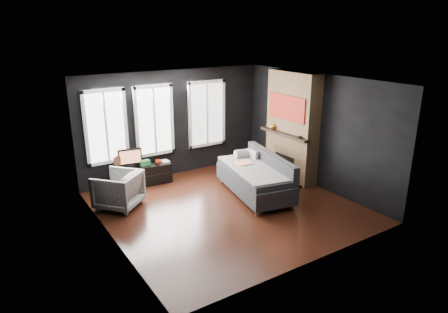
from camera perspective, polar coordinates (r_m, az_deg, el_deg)
floor at (r=8.66m, az=0.52°, el=-7.25°), size 5.00×5.00×0.00m
ceiling at (r=7.89m, az=0.58°, el=10.76°), size 5.00×5.00×0.00m
wall_back at (r=10.28m, az=-7.16°, el=4.70°), size 5.00×0.02×2.70m
wall_left at (r=7.18m, az=-16.36°, el=-1.85°), size 0.02×5.00×2.70m
wall_right at (r=9.73m, az=12.97°, el=3.60°), size 0.02×5.00×2.70m
windows at (r=9.88m, az=-9.67°, el=10.12°), size 4.00×0.16×1.76m
fireplace at (r=10.01m, az=9.72°, el=4.21°), size 0.70×1.62×2.70m
sofa at (r=9.14m, az=4.37°, el=-2.64°), size 1.53×2.41×0.96m
stripe_pillow at (r=9.69m, az=4.12°, el=-0.08°), size 0.10×0.36×0.36m
armchair at (r=8.80m, az=-14.91°, el=-4.39°), size 1.15×1.15×0.87m
media_console at (r=9.98m, az=-11.68°, el=-2.60°), size 1.46×0.58×0.49m
monitor at (r=9.78m, az=-13.28°, el=-0.03°), size 0.59×0.20×0.51m
desk_fan at (r=9.72m, az=-14.97°, el=-0.81°), size 0.26×0.26×0.34m
mug at (r=9.92m, az=-9.39°, el=-0.67°), size 0.15×0.13×0.14m
book at (r=10.02m, az=-8.90°, el=-0.13°), size 0.18×0.02×0.24m
storage_box at (r=9.88m, az=-11.24°, el=-0.88°), size 0.24×0.17×0.12m
mantel_vase at (r=10.18m, az=6.96°, el=4.37°), size 0.21×0.21×0.17m
mantel_clock at (r=9.48m, az=10.80°, el=2.74°), size 0.13×0.13×0.04m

